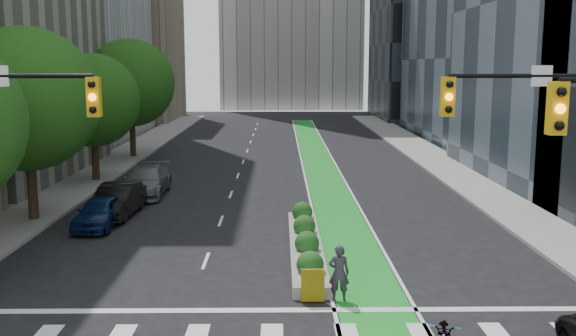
{
  "coord_description": "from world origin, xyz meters",
  "views": [
    {
      "loc": [
        0.23,
        -16.6,
        7.12
      ],
      "look_at": [
        0.54,
        8.67,
        3.0
      ],
      "focal_mm": 40.0,
      "sensor_mm": 36.0,
      "label": 1
    }
  ],
  "objects_px": {
    "parked_car_left_near": "(100,212)",
    "parked_car_left_mid": "(117,201)",
    "cyclist": "(339,273)",
    "median_planter": "(306,243)",
    "parked_car_left_far": "(146,181)"
  },
  "relations": [
    {
      "from": "cyclist",
      "to": "parked_car_left_mid",
      "type": "height_order",
      "value": "cyclist"
    },
    {
      "from": "cyclist",
      "to": "parked_car_left_far",
      "type": "bearing_deg",
      "value": -54.52
    },
    {
      "from": "median_planter",
      "to": "parked_car_left_far",
      "type": "distance_m",
      "value": 13.72
    },
    {
      "from": "median_planter",
      "to": "parked_car_left_far",
      "type": "xyz_separation_m",
      "value": [
        -8.3,
        10.91,
        0.41
      ]
    },
    {
      "from": "cyclist",
      "to": "parked_car_left_near",
      "type": "xyz_separation_m",
      "value": [
        -9.69,
        8.93,
        -0.19
      ]
    },
    {
      "from": "parked_car_left_far",
      "to": "median_planter",
      "type": "bearing_deg",
      "value": -53.68
    },
    {
      "from": "parked_car_left_near",
      "to": "parked_car_left_mid",
      "type": "xyz_separation_m",
      "value": [
        0.25,
        2.04,
        0.08
      ]
    },
    {
      "from": "cyclist",
      "to": "parked_car_left_far",
      "type": "xyz_separation_m",
      "value": [
        -9.1,
        15.97,
        -0.09
      ]
    },
    {
      "from": "cyclist",
      "to": "parked_car_left_far",
      "type": "height_order",
      "value": "cyclist"
    },
    {
      "from": "parked_car_left_near",
      "to": "parked_car_left_mid",
      "type": "distance_m",
      "value": 2.05
    },
    {
      "from": "parked_car_left_far",
      "to": "cyclist",
      "type": "bearing_deg",
      "value": -61.26
    },
    {
      "from": "median_planter",
      "to": "parked_car_left_near",
      "type": "relative_size",
      "value": 2.56
    },
    {
      "from": "cyclist",
      "to": "parked_car_left_mid",
      "type": "distance_m",
      "value": 14.47
    },
    {
      "from": "median_planter",
      "to": "parked_car_left_mid",
      "type": "height_order",
      "value": "parked_car_left_mid"
    },
    {
      "from": "parked_car_left_mid",
      "to": "parked_car_left_near",
      "type": "bearing_deg",
      "value": -93.63
    }
  ]
}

